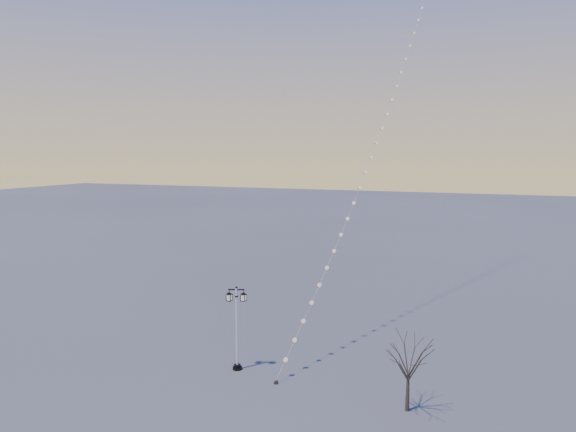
% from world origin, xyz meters
% --- Properties ---
extents(ground, '(300.00, 300.00, 0.00)m').
position_xyz_m(ground, '(0.00, 0.00, 0.00)').
color(ground, '#555555').
rests_on(ground, ground).
extents(street_lamp, '(1.27, 0.73, 5.20)m').
position_xyz_m(street_lamp, '(-1.87, 1.97, 2.88)').
color(street_lamp, black).
rests_on(street_lamp, ground).
extents(bare_tree, '(2.24, 2.24, 3.71)m').
position_xyz_m(bare_tree, '(8.54, 0.58, 2.57)').
color(bare_tree, '#352E22').
rests_on(bare_tree, ground).
extents(kite_train, '(6.54, 33.63, 37.62)m').
position_xyz_m(kite_train, '(4.06, 17.50, 18.71)').
color(kite_train, black).
rests_on(kite_train, ground).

